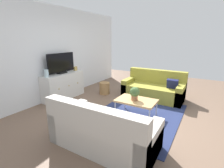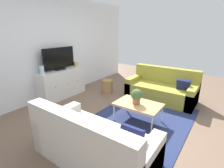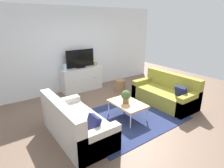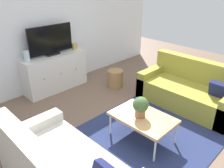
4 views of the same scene
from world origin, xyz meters
name	(u,v)px [view 2 (image 2 of 4)]	position (x,y,z in m)	size (l,w,h in m)	color
ground_plane	(133,119)	(0.00, 0.00, 0.00)	(10.00, 10.00, 0.00)	brown
wall_back	(53,48)	(0.00, 2.55, 1.35)	(6.40, 0.12, 2.70)	white
area_rug	(139,121)	(0.00, -0.15, 0.01)	(2.50, 1.90, 0.01)	navy
couch_left_side	(91,146)	(-1.44, -0.10, 0.28)	(0.87, 1.77, 0.84)	beige
couch_right_side	(162,89)	(1.44, -0.10, 0.28)	(0.87, 1.77, 0.84)	olive
coffee_table	(138,105)	(-0.04, -0.12, 0.37)	(0.60, 0.91, 0.40)	tan
potted_plant	(137,96)	(-0.07, -0.09, 0.58)	(0.23, 0.23, 0.31)	#936042
tv_console	(62,83)	(-0.02, 2.27, 0.39)	(1.36, 0.47, 0.78)	silver
flat_screen_tv	(59,59)	(-0.02, 2.29, 1.08)	(0.97, 0.16, 0.60)	black
glass_vase	(42,70)	(-0.58, 2.27, 0.88)	(0.11, 0.11, 0.21)	silver
mantel_clock	(76,64)	(0.54, 2.27, 0.84)	(0.11, 0.07, 0.13)	tan
wicker_basket	(107,86)	(0.97, 1.42, 0.19)	(0.34, 0.34, 0.39)	#9E7547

